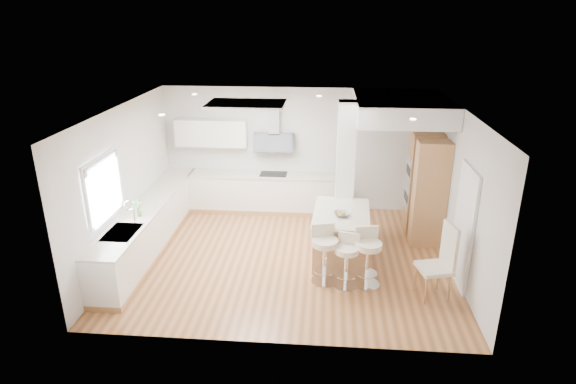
# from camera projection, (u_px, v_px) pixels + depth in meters

# --- Properties ---
(ground) EXTENTS (6.00, 6.00, 0.00)m
(ground) POSITION_uv_depth(u_px,v_px,m) (288.00, 257.00, 9.08)
(ground) COLOR #B07141
(ground) RESTS_ON ground
(ceiling) EXTENTS (6.00, 5.00, 0.02)m
(ceiling) POSITION_uv_depth(u_px,v_px,m) (288.00, 257.00, 9.08)
(ceiling) COLOR white
(ceiling) RESTS_ON ground
(wall_back) EXTENTS (6.00, 0.04, 2.80)m
(wall_back) POSITION_uv_depth(u_px,v_px,m) (297.00, 150.00, 10.91)
(wall_back) COLOR silver
(wall_back) RESTS_ON ground
(wall_left) EXTENTS (0.04, 5.00, 2.80)m
(wall_left) POSITION_uv_depth(u_px,v_px,m) (125.00, 183.00, 8.81)
(wall_left) COLOR silver
(wall_left) RESTS_ON ground
(wall_right) EXTENTS (0.04, 5.00, 2.80)m
(wall_right) POSITION_uv_depth(u_px,v_px,m) (459.00, 193.00, 8.35)
(wall_right) COLOR silver
(wall_right) RESTS_ON ground
(skylight) EXTENTS (4.10, 2.10, 0.06)m
(skylight) POSITION_uv_depth(u_px,v_px,m) (247.00, 104.00, 8.71)
(skylight) COLOR white
(skylight) RESTS_ON ground
(window_left) EXTENTS (0.06, 1.28, 1.07)m
(window_left) POSITION_uv_depth(u_px,v_px,m) (103.00, 185.00, 7.86)
(window_left) COLOR white
(window_left) RESTS_ON ground
(doorway_right) EXTENTS (0.05, 1.00, 2.10)m
(doorway_right) POSITION_uv_depth(u_px,v_px,m) (464.00, 228.00, 7.93)
(doorway_right) COLOR #453F36
(doorway_right) RESTS_ON ground
(counter_left) EXTENTS (0.63, 4.50, 1.35)m
(counter_left) POSITION_uv_depth(u_px,v_px,m) (150.00, 225.00, 9.34)
(counter_left) COLOR tan
(counter_left) RESTS_ON ground
(counter_back) EXTENTS (3.62, 0.63, 2.50)m
(counter_back) POSITION_uv_depth(u_px,v_px,m) (256.00, 182.00, 10.97)
(counter_back) COLOR tan
(counter_back) RESTS_ON ground
(pillar) EXTENTS (0.35, 0.35, 2.80)m
(pillar) POSITION_uv_depth(u_px,v_px,m) (345.00, 173.00, 9.38)
(pillar) COLOR white
(pillar) RESTS_ON ground
(soffit) EXTENTS (1.78, 2.20, 0.40)m
(soffit) POSITION_uv_depth(u_px,v_px,m) (402.00, 108.00, 9.29)
(soffit) COLOR white
(soffit) RESTS_ON ground
(oven_column) EXTENTS (0.63, 1.21, 2.10)m
(oven_column) POSITION_uv_depth(u_px,v_px,m) (425.00, 187.00, 9.64)
(oven_column) COLOR tan
(oven_column) RESTS_ON ground
(peninsula) EXTENTS (1.09, 1.58, 1.00)m
(peninsula) POSITION_uv_depth(u_px,v_px,m) (341.00, 235.00, 8.90)
(peninsula) COLOR tan
(peninsula) RESTS_ON ground
(bar_stool_a) EXTENTS (0.57, 0.57, 1.03)m
(bar_stool_a) POSITION_uv_depth(u_px,v_px,m) (325.00, 252.00, 8.07)
(bar_stool_a) COLOR white
(bar_stool_a) RESTS_ON ground
(bar_stool_b) EXTENTS (0.51, 0.51, 0.93)m
(bar_stool_b) POSITION_uv_depth(u_px,v_px,m) (347.00, 258.00, 7.97)
(bar_stool_b) COLOR white
(bar_stool_b) RESTS_ON ground
(bar_stool_c) EXTENTS (0.54, 0.54, 1.02)m
(bar_stool_c) POSITION_uv_depth(u_px,v_px,m) (368.00, 254.00, 7.98)
(bar_stool_c) COLOR white
(bar_stool_c) RESTS_ON ground
(dining_chair) EXTENTS (0.60, 0.60, 1.26)m
(dining_chair) POSITION_uv_depth(u_px,v_px,m) (442.00, 259.00, 7.63)
(dining_chair) COLOR beige
(dining_chair) RESTS_ON ground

